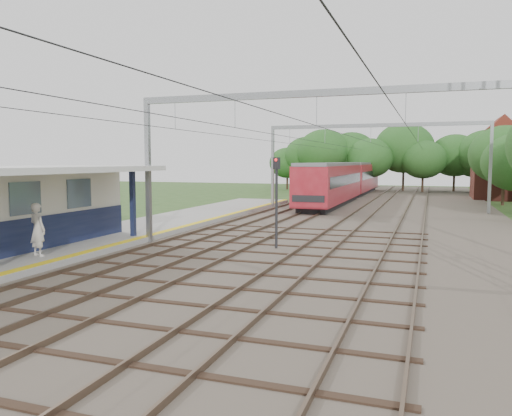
% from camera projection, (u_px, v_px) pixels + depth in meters
% --- Properties ---
extents(ballast_bed, '(18.00, 90.00, 0.10)m').
position_uv_depth(ballast_bed, '(372.00, 217.00, 35.37)').
color(ballast_bed, '#473D33').
rests_on(ballast_bed, ground).
extents(platform, '(5.00, 52.00, 0.35)m').
position_uv_depth(platform, '(93.00, 241.00, 24.12)').
color(platform, gray).
rests_on(platform, ground).
extents(yellow_stripe, '(0.45, 52.00, 0.01)m').
position_uv_depth(yellow_stripe, '(133.00, 239.00, 23.36)').
color(yellow_stripe, yellow).
rests_on(yellow_stripe, platform).
extents(rail_tracks, '(11.80, 88.00, 0.15)m').
position_uv_depth(rail_tracks, '(337.00, 214.00, 36.18)').
color(rail_tracks, brown).
rests_on(rail_tracks, ballast_bed).
extents(catenary_system, '(17.22, 88.00, 7.00)m').
position_uv_depth(catenary_system, '(356.00, 137.00, 30.63)').
color(catenary_system, gray).
rests_on(catenary_system, ground).
extents(tree_band, '(31.72, 30.88, 8.82)m').
position_uv_depth(tree_band, '(397.00, 154.00, 60.45)').
color(tree_band, '#382619').
rests_on(tree_band, ground).
extents(person, '(0.85, 0.65, 2.07)m').
position_uv_depth(person, '(38.00, 230.00, 19.13)').
color(person, beige).
rests_on(person, platform).
extents(train, '(2.87, 35.78, 3.78)m').
position_uv_depth(train, '(347.00, 179.00, 52.79)').
color(train, black).
rests_on(train, ballast_bed).
extents(signal_post, '(0.33, 0.30, 4.17)m').
position_uv_depth(signal_post, '(276.00, 193.00, 22.21)').
color(signal_post, black).
rests_on(signal_post, ground).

